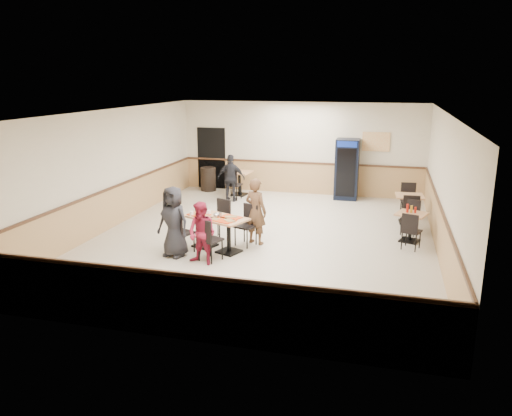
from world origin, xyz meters
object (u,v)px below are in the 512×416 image
(diner_man_opposite, at_px, (256,211))
(pepsi_cooler, at_px, (347,169))
(side_table_near, at_px, (411,223))
(main_table, at_px, (216,228))
(diner_woman_right, at_px, (202,234))
(lone_diner, at_px, (231,178))
(trash_bin, at_px, (208,179))
(diner_woman_left, at_px, (174,222))
(side_table_far, at_px, (409,205))
(back_table, at_px, (239,179))

(diner_man_opposite, distance_m, pepsi_cooler, 5.29)
(side_table_near, height_order, pepsi_cooler, pepsi_cooler)
(main_table, height_order, pepsi_cooler, pepsi_cooler)
(diner_woman_right, relative_size, pepsi_cooler, 0.69)
(lone_diner, xyz_separation_m, trash_bin, (-1.22, 1.24, -0.33))
(diner_woman_left, height_order, side_table_far, diner_woman_left)
(side_table_far, bearing_deg, diner_woman_left, -141.60)
(side_table_near, height_order, back_table, back_table)
(side_table_near, bearing_deg, lone_diner, 153.07)
(side_table_near, bearing_deg, pepsi_cooler, 115.03)
(main_table, xyz_separation_m, back_table, (-1.05, 5.27, 0.01))
(diner_woman_right, relative_size, back_table, 1.62)
(main_table, bearing_deg, pepsi_cooler, 88.61)
(diner_woman_left, relative_size, pepsi_cooler, 0.81)
(lone_diner, distance_m, side_table_far, 5.39)
(back_table, bearing_deg, diner_woman_right, -80.25)
(diner_woman_left, xyz_separation_m, side_table_far, (4.97, 3.94, -0.27))
(diner_woman_left, height_order, trash_bin, diner_woman_left)
(main_table, height_order, lone_diner, lone_diner)
(diner_woman_left, relative_size, diner_man_opposite, 1.00)
(side_table_far, bearing_deg, side_table_near, -90.11)
(side_table_near, distance_m, trash_bin, 7.58)
(diner_woman_left, bearing_deg, trash_bin, 118.03)
(diner_woman_left, relative_size, side_table_far, 2.03)
(main_table, height_order, trash_bin, trash_bin)
(diner_woman_right, height_order, diner_man_opposite, diner_man_opposite)
(trash_bin, bearing_deg, diner_man_opposite, -58.90)
(side_table_far, xyz_separation_m, pepsi_cooler, (-1.85, 2.37, 0.45))
(main_table, bearing_deg, diner_man_opposite, 62.10)
(diner_woman_left, distance_m, lone_diner, 5.03)
(side_table_near, xyz_separation_m, back_table, (-5.27, 3.57, 0.06))
(diner_man_opposite, height_order, trash_bin, diner_man_opposite)
(diner_woman_left, bearing_deg, main_table, 55.07)
(diner_man_opposite, xyz_separation_m, side_table_far, (3.49, 2.66, -0.27))
(diner_man_opposite, distance_m, side_table_far, 4.40)
(back_table, bearing_deg, lone_diner, -90.00)
(lone_diner, distance_m, pepsi_cooler, 3.66)
(main_table, height_order, diner_woman_left, diner_woman_left)
(main_table, height_order, side_table_far, main_table)
(main_table, distance_m, pepsi_cooler, 6.16)
(side_table_near, xyz_separation_m, side_table_far, (0.00, 1.59, 0.04))
(diner_woman_right, height_order, side_table_far, diner_woman_right)
(diner_man_opposite, relative_size, back_table, 1.90)
(diner_woman_right, bearing_deg, pepsi_cooler, 85.38)
(side_table_far, distance_m, back_table, 5.63)
(diner_woman_left, relative_size, back_table, 1.89)
(side_table_near, relative_size, trash_bin, 1.02)
(main_table, distance_m, side_table_near, 4.56)
(side_table_near, height_order, side_table_far, side_table_far)
(diner_woman_right, bearing_deg, main_table, 106.07)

